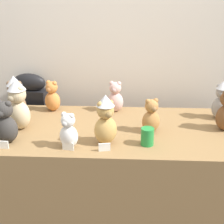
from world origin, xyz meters
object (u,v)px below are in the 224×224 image
at_px(instrument_case, 34,127).
at_px(teddy_bear_blush, 115,97).
at_px(teddy_bear_honey, 106,120).
at_px(party_cup_green, 147,137).
at_px(teddy_bear_caramel, 151,117).
at_px(teddy_bear_ginger, 52,97).
at_px(teddy_bear_sand, 18,105).
at_px(teddy_bear_mocha, 16,98).
at_px(teddy_bear_charcoal, 6,123).
at_px(teddy_bear_ash, 222,100).
at_px(display_table, 112,176).
at_px(teddy_bear_snow, 69,131).

relative_size(instrument_case, teddy_bear_blush, 4.11).
relative_size(teddy_bear_honey, party_cup_green, 2.88).
height_order(teddy_bear_caramel, teddy_bear_ginger, teddy_bear_ginger).
bearing_deg(teddy_bear_sand, teddy_bear_honey, 13.68).
relative_size(instrument_case, party_cup_green, 8.97).
distance_m(teddy_bear_mocha, teddy_bear_ginger, 0.28).
height_order(teddy_bear_honey, teddy_bear_charcoal, teddy_bear_honey).
height_order(teddy_bear_mocha, teddy_bear_caramel, teddy_bear_mocha).
relative_size(teddy_bear_mocha, party_cup_green, 2.91).
xyz_separation_m(instrument_case, teddy_bear_honey, (0.69, -0.77, 0.41)).
xyz_separation_m(teddy_bear_sand, teddy_bear_ash, (1.41, 0.25, -0.03)).
bearing_deg(party_cup_green, teddy_bear_charcoal, -179.45).
xyz_separation_m(display_table, teddy_bear_blush, (0.01, 0.32, 0.49)).
bearing_deg(teddy_bear_ash, teddy_bear_snow, -130.18).
relative_size(teddy_bear_ash, teddy_bear_ginger, 1.21).
xyz_separation_m(teddy_bear_snow, teddy_bear_blush, (0.25, 0.61, 0.01)).
relative_size(teddy_bear_caramel, teddy_bear_ginger, 0.98).
distance_m(instrument_case, teddy_bear_honey, 1.11).
bearing_deg(teddy_bear_snow, teddy_bear_mocha, 158.64).
bearing_deg(teddy_bear_blush, teddy_bear_snow, -104.73).
height_order(teddy_bear_honey, teddy_bear_mocha, teddy_bear_mocha).
distance_m(teddy_bear_sand, teddy_bear_ginger, 0.38).
xyz_separation_m(teddy_bear_sand, teddy_bear_ginger, (0.15, 0.34, -0.06)).
height_order(display_table, teddy_bear_caramel, teddy_bear_caramel).
distance_m(teddy_bear_mocha, party_cup_green, 1.01).
relative_size(teddy_bear_sand, teddy_bear_blush, 1.46).
distance_m(teddy_bear_sand, teddy_bear_ash, 1.43).
height_order(display_table, teddy_bear_sand, teddy_bear_sand).
bearing_deg(teddy_bear_honey, instrument_case, 103.73).
xyz_separation_m(teddy_bear_snow, teddy_bear_sand, (-0.38, 0.25, 0.07)).
bearing_deg(teddy_bear_honey, teddy_bear_snow, 168.06).
bearing_deg(teddy_bear_sand, teddy_bear_ash, 41.28).
relative_size(teddy_bear_sand, teddy_bear_mocha, 1.10).
distance_m(teddy_bear_charcoal, teddy_bear_caramel, 0.92).
distance_m(teddy_bear_blush, teddy_bear_ginger, 0.48).
bearing_deg(teddy_bear_honey, teddy_bear_blush, 57.90).
height_order(instrument_case, teddy_bear_honey, teddy_bear_honey).
distance_m(teddy_bear_caramel, teddy_bear_ash, 0.58).
bearing_deg(teddy_bear_ash, teddy_bear_mocha, -153.67).
relative_size(display_table, party_cup_green, 16.43).
relative_size(teddy_bear_mocha, teddy_bear_blush, 1.33).
height_order(teddy_bear_sand, teddy_bear_caramel, teddy_bear_sand).
bearing_deg(teddy_bear_honey, display_table, 54.59).
height_order(teddy_bear_blush, teddy_bear_ginger, same).
relative_size(teddy_bear_honey, teddy_bear_sand, 0.90).
distance_m(display_table, instrument_case, 0.91).
distance_m(display_table, teddy_bear_honey, 0.58).
xyz_separation_m(instrument_case, teddy_bear_blush, (0.73, -0.22, 0.37)).
relative_size(teddy_bear_caramel, teddy_bear_blush, 0.98).
xyz_separation_m(teddy_bear_charcoal, teddy_bear_ash, (1.42, 0.45, 0.01)).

